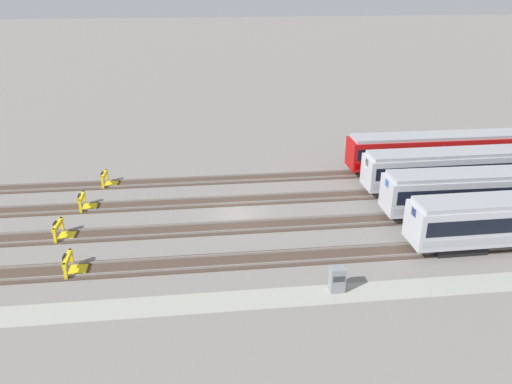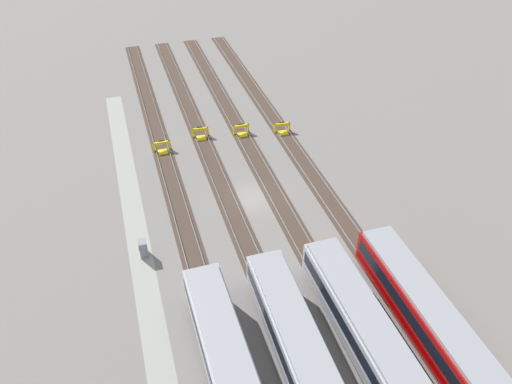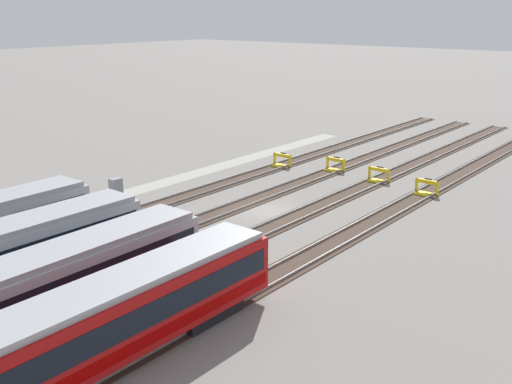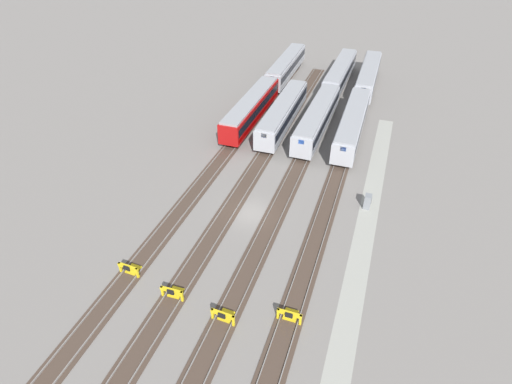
% 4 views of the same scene
% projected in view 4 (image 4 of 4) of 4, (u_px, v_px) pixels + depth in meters
% --- Properties ---
extents(ground_plane, '(400.00, 400.00, 0.00)m').
position_uv_depth(ground_plane, '(251.00, 213.00, 42.09)').
color(ground_plane, gray).
extents(service_walkway, '(54.00, 2.00, 0.01)m').
position_uv_depth(service_walkway, '(363.00, 239.00, 39.00)').
color(service_walkway, '#9E9E93').
rests_on(service_walkway, ground).
extents(rail_track_nearest, '(90.00, 2.23, 0.21)m').
position_uv_depth(rail_track_nearest, '(319.00, 228.00, 40.14)').
color(rail_track_nearest, '#47382D').
rests_on(rail_track_nearest, ground).
extents(rail_track_near_inner, '(90.00, 2.24, 0.21)m').
position_uv_depth(rail_track_near_inner, '(273.00, 218.00, 41.42)').
color(rail_track_near_inner, '#47382D').
rests_on(rail_track_near_inner, ground).
extents(rail_track_middle, '(90.00, 2.24, 0.21)m').
position_uv_depth(rail_track_middle, '(230.00, 208.00, 42.71)').
color(rail_track_middle, '#47382D').
rests_on(rail_track_middle, ground).
extents(rail_track_far_inner, '(90.00, 2.23, 0.21)m').
position_uv_depth(rail_track_far_inner, '(189.00, 199.00, 43.99)').
color(rail_track_far_inner, '#47382D').
rests_on(rail_track_far_inner, ground).
extents(subway_car_front_row_leftmost, '(18.04, 3.09, 3.70)m').
position_uv_depth(subway_car_front_row_leftmost, '(368.00, 76.00, 68.60)').
color(subway_car_front_row_leftmost, '#ADAFB7').
rests_on(subway_car_front_row_leftmost, ground).
extents(subway_car_front_row_left_inner, '(18.04, 3.08, 3.70)m').
position_uv_depth(subway_car_front_row_left_inner, '(286.00, 66.00, 72.36)').
color(subway_car_front_row_left_inner, '#ADAFB7').
rests_on(subway_car_front_row_left_inner, ground).
extents(subway_car_front_row_centre, '(18.00, 2.87, 3.70)m').
position_uv_depth(subway_car_front_row_centre, '(251.00, 108.00, 58.11)').
color(subway_car_front_row_centre, '#A80F0F').
rests_on(subway_car_front_row_centre, ground).
extents(subway_car_front_row_right_inner, '(18.03, 3.04, 3.70)m').
position_uv_depth(subway_car_front_row_right_inner, '(352.00, 124.00, 54.24)').
color(subway_car_front_row_right_inner, '#ADAFB7').
rests_on(subway_car_front_row_right_inner, ground).
extents(subway_car_front_row_rightmost, '(18.04, 3.08, 3.70)m').
position_uv_depth(subway_car_front_row_rightmost, '(340.00, 73.00, 69.67)').
color(subway_car_front_row_rightmost, '#ADAFB7').
rests_on(subway_car_front_row_rightmost, ground).
extents(subway_car_back_row_leftmost, '(18.03, 3.02, 3.70)m').
position_uv_depth(subway_car_back_row_leftmost, '(283.00, 113.00, 56.84)').
color(subway_car_back_row_leftmost, '#ADAFB7').
rests_on(subway_car_back_row_leftmost, ground).
extents(subway_car_back_row_centre, '(18.03, 3.04, 3.70)m').
position_uv_depth(subway_car_back_row_centre, '(317.00, 118.00, 55.52)').
color(subway_car_back_row_centre, '#ADAFB7').
rests_on(subway_car_back_row_centre, ground).
extents(bumper_stop_nearest_track, '(1.35, 2.00, 1.22)m').
position_uv_depth(bumper_stop_nearest_track, '(290.00, 315.00, 31.30)').
color(bumper_stop_nearest_track, yellow).
rests_on(bumper_stop_nearest_track, ground).
extents(bumper_stop_near_inner_track, '(1.38, 2.01, 1.22)m').
position_uv_depth(bumper_stop_near_inner_track, '(224.00, 316.00, 31.26)').
color(bumper_stop_near_inner_track, yellow).
rests_on(bumper_stop_near_inner_track, ground).
extents(bumper_stop_middle_track, '(1.36, 2.01, 1.22)m').
position_uv_depth(bumper_stop_middle_track, '(174.00, 292.00, 33.10)').
color(bumper_stop_middle_track, yellow).
rests_on(bumper_stop_middle_track, ground).
extents(bumper_stop_far_inner_track, '(1.38, 2.01, 1.22)m').
position_uv_depth(bumper_stop_far_inner_track, '(131.00, 269.00, 35.16)').
color(bumper_stop_far_inner_track, yellow).
rests_on(bumper_stop_far_inner_track, ground).
extents(electrical_cabinet, '(0.90, 0.73, 1.60)m').
position_uv_depth(electrical_cabinet, '(368.00, 201.00, 42.44)').
color(electrical_cabinet, gray).
rests_on(electrical_cabinet, ground).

